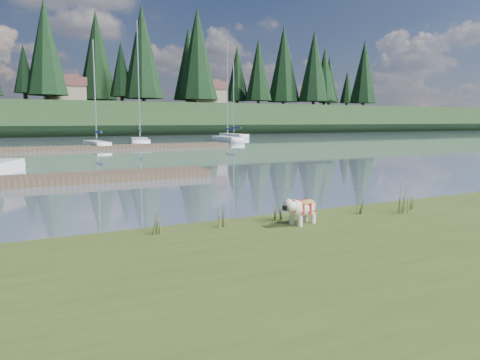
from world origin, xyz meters
TOP-DOWN VIEW (x-y plane):
  - ground at (0.00, 30.00)m, footprint 200.00×200.00m
  - bank at (0.00, -6.00)m, footprint 60.00×9.00m
  - ridge at (0.00, 73.00)m, footprint 200.00×20.00m
  - bulldog at (1.25, -2.62)m, footprint 0.93×0.53m
  - dock_near at (-4.00, 9.00)m, footprint 16.00×2.00m
  - dock_far at (2.00, 30.00)m, footprint 26.00×2.20m
  - sailboat_bg_2 at (3.63, 32.63)m, footprint 1.49×6.15m
  - sailboat_bg_3 at (8.75, 36.68)m, footprint 3.51×8.44m
  - sailboat_bg_4 at (18.99, 37.91)m, footprint 2.22×7.58m
  - sailboat_bg_5 at (24.50, 47.50)m, footprint 1.42×7.07m
  - weed_0 at (-0.31, -2.13)m, footprint 0.17×0.14m
  - weed_1 at (0.97, -2.10)m, footprint 0.17×0.14m
  - weed_2 at (3.85, -2.77)m, footprint 0.17×0.14m
  - weed_3 at (-1.59, -2.09)m, footprint 0.17×0.14m
  - weed_4 at (2.99, -2.39)m, footprint 0.17×0.14m
  - weed_5 at (4.40, -2.49)m, footprint 0.17×0.14m
  - mud_lip at (0.00, -1.60)m, footprint 60.00×0.50m
  - conifer_4 at (3.00, 66.00)m, footprint 6.16×6.16m
  - conifer_5 at (15.00, 70.00)m, footprint 3.96×3.96m
  - conifer_6 at (28.00, 68.00)m, footprint 7.04×7.04m
  - conifer_7 at (42.00, 71.00)m, footprint 5.28×5.28m
  - conifer_8 at (55.00, 67.00)m, footprint 4.62×4.62m
  - conifer_9 at (68.00, 70.00)m, footprint 5.94×5.94m
  - house_1 at (6.00, 71.00)m, footprint 6.30×5.30m
  - house_2 at (30.00, 69.00)m, footprint 6.30×5.30m

SIDE VIEW (x-z plane):
  - ground at x=0.00m, z-range 0.00..0.00m
  - mud_lip at x=0.00m, z-range 0.00..0.14m
  - dock_near at x=-4.00m, z-range 0.00..0.30m
  - dock_far at x=2.00m, z-range 0.00..0.30m
  - bank at x=0.00m, z-range 0.00..0.35m
  - sailboat_bg_5 at x=24.50m, z-range -4.78..5.42m
  - sailboat_bg_3 at x=8.75m, z-range -5.75..6.40m
  - sailboat_bg_4 at x=18.99m, z-range -5.21..5.86m
  - sailboat_bg_2 at x=3.63m, z-range -4.35..5.02m
  - weed_4 at x=2.99m, z-range 0.32..0.71m
  - weed_1 at x=0.97m, z-range 0.31..0.77m
  - weed_0 at x=-0.31m, z-range 0.31..0.82m
  - weed_3 at x=-1.59m, z-range 0.31..0.83m
  - weed_5 at x=4.40m, z-range 0.31..0.83m
  - weed_2 at x=3.85m, z-range 0.29..1.07m
  - bulldog at x=1.25m, z-range 0.42..0.97m
  - ridge at x=0.00m, z-range 0.00..5.00m
  - house_1 at x=6.00m, z-range 4.99..9.64m
  - house_2 at x=30.00m, z-range 4.99..9.64m
  - conifer_5 at x=15.00m, z-range 5.65..16.00m
  - conifer_8 at x=55.00m, z-range 5.62..17.40m
  - conifer_7 at x=42.00m, z-range 5.59..18.79m
  - conifer_9 at x=68.00m, z-range 5.55..20.18m
  - conifer_4 at x=3.00m, z-range 5.54..20.64m
  - conifer_6 at x=28.00m, z-range 5.49..22.49m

